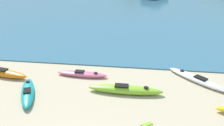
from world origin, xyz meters
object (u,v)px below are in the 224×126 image
kayak_on_sand_5 (28,92)px  kayak_on_sand_1 (0,72)px  kayak_on_sand_0 (125,89)px  kayak_on_sand_3 (82,74)px  kayak_on_sand_7 (197,79)px

kayak_on_sand_5 → kayak_on_sand_1: bearing=143.0°
kayak_on_sand_1 → kayak_on_sand_0: bearing=-7.8°
kayak_on_sand_0 → kayak_on_sand_1: size_ratio=1.01×
kayak_on_sand_3 → kayak_on_sand_5: bearing=-130.8°
kayak_on_sand_5 → kayak_on_sand_7: kayak_on_sand_5 is taller
kayak_on_sand_1 → kayak_on_sand_5: 3.00m
kayak_on_sand_1 → kayak_on_sand_7: 10.42m
kayak_on_sand_0 → kayak_on_sand_7: 3.92m
kayak_on_sand_0 → kayak_on_sand_7: bearing=25.0°
kayak_on_sand_0 → kayak_on_sand_1: kayak_on_sand_1 is taller
kayak_on_sand_0 → kayak_on_sand_5: kayak_on_sand_0 is taller
kayak_on_sand_0 → kayak_on_sand_3: (-2.44, 1.46, -0.06)m
kayak_on_sand_0 → kayak_on_sand_1: (-6.84, 0.94, 0.00)m
kayak_on_sand_0 → kayak_on_sand_1: 6.90m
kayak_on_sand_3 → kayak_on_sand_5: 3.07m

